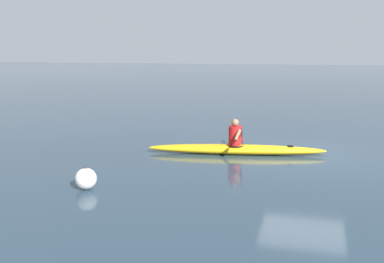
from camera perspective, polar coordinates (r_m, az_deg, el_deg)
The scene contains 4 objects.
ground_plane at distance 13.61m, azimuth 14.36°, elevation -2.70°, with size 160.00×160.00×0.00m, color #283D4C.
kayak at distance 13.11m, azimuth 5.67°, elevation -2.27°, with size 5.21×1.48×0.28m.
kayaker at distance 13.02m, azimuth 5.60°, elevation -0.31°, with size 0.60×2.30×0.76m.
mooring_buoy_orange_mid at distance 10.06m, azimuth -13.41°, elevation -5.89°, with size 0.47×0.47×0.52m.
Camera 1 is at (-0.20, 13.27, 3.02)m, focal length 41.72 mm.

